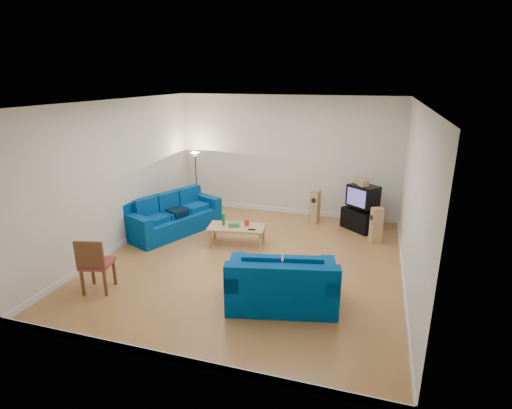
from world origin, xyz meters
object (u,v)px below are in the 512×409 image
(sofa_three_seat, at_px, (172,218))
(sofa_loveseat, at_px, (282,287))
(tv_stand, at_px, (359,219))
(television, at_px, (363,196))
(coffee_table, at_px, (236,229))

(sofa_three_seat, bearing_deg, sofa_loveseat, 76.62)
(sofa_three_seat, xyz_separation_m, tv_stand, (4.39, 1.46, -0.07))
(sofa_three_seat, xyz_separation_m, sofa_loveseat, (3.36, -2.50, 0.00))
(sofa_loveseat, relative_size, television, 2.35)
(sofa_loveseat, xyz_separation_m, tv_stand, (1.03, 3.97, -0.08))
(sofa_loveseat, bearing_deg, tv_stand, 62.80)
(sofa_three_seat, bearing_deg, television, 131.24)
(sofa_three_seat, relative_size, coffee_table, 1.91)
(coffee_table, xyz_separation_m, television, (2.63, 1.79, 0.48))
(coffee_table, bearing_deg, sofa_three_seat, 168.90)
(sofa_three_seat, height_order, sofa_loveseat, sofa_three_seat)
(sofa_three_seat, distance_m, coffee_table, 1.84)
(sofa_three_seat, distance_m, sofa_loveseat, 4.19)
(sofa_three_seat, bearing_deg, coffee_table, 102.21)
(sofa_loveseat, distance_m, television, 4.12)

